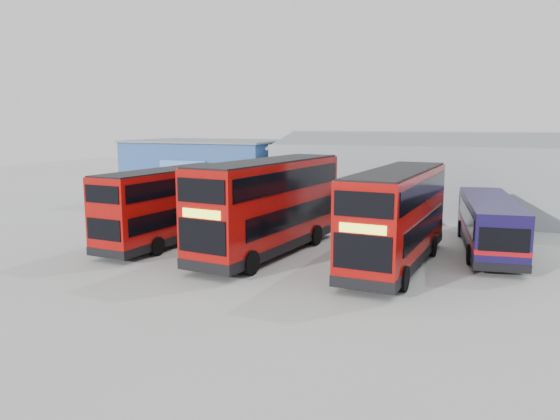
% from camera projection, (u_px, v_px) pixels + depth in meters
% --- Properties ---
extents(ground_plane, '(120.00, 120.00, 0.00)m').
position_uv_depth(ground_plane, '(295.00, 273.00, 24.10)').
color(ground_plane, '#9A9B96').
rests_on(ground_plane, ground).
extents(office_block, '(12.30, 8.32, 5.12)m').
position_uv_depth(office_block, '(209.00, 171.00, 45.23)').
color(office_block, navy).
rests_on(office_block, ground).
extents(maintenance_shed, '(30.50, 12.00, 5.89)m').
position_uv_depth(maintenance_shed, '(492.00, 178.00, 39.26)').
color(maintenance_shed, gray).
rests_on(maintenance_shed, ground).
extents(double_decker_left, '(3.21, 9.88, 4.11)m').
position_uv_depth(double_decker_left, '(168.00, 207.00, 29.59)').
color(double_decker_left, '#9C0B08').
rests_on(double_decker_left, ground).
extents(double_decker_centre, '(4.15, 11.44, 4.74)m').
position_uv_depth(double_decker_centre, '(269.00, 207.00, 27.37)').
color(double_decker_centre, '#9C0B08').
rests_on(double_decker_centre, ground).
extents(double_decker_right, '(3.35, 10.76, 4.48)m').
position_uv_depth(double_decker_right, '(396.00, 219.00, 24.91)').
color(double_decker_right, '#9C0B08').
rests_on(double_decker_right, ground).
extents(single_decker_blue, '(3.50, 10.37, 2.76)m').
position_uv_depth(single_decker_blue, '(489.00, 226.00, 27.81)').
color(single_decker_blue, '#100E3E').
rests_on(single_decker_blue, ground).
extents(panel_van, '(2.67, 4.87, 2.02)m').
position_uv_depth(panel_van, '(122.00, 192.00, 43.19)').
color(panel_van, white).
rests_on(panel_van, ground).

